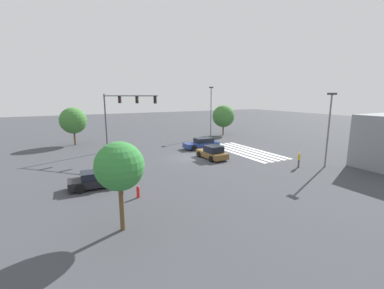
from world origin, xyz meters
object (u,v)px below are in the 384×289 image
(street_light_pole_b, at_px, (329,123))
(street_light_pole_a, at_px, (211,107))
(tree_corner_a, at_px, (119,167))
(fire_hydrant, at_px, (138,192))
(tree_corner_b, at_px, (73,121))
(car_0, at_px, (212,153))
(traffic_signal_mast, at_px, (122,110))
(tree_corner_c, at_px, (223,116))
(pedestrian, at_px, (299,159))
(car_3, at_px, (202,144))
(car_1, at_px, (97,180))

(street_light_pole_b, bearing_deg, street_light_pole_a, -0.05)
(tree_corner_a, distance_m, fire_hydrant, 5.45)
(fire_hydrant, bearing_deg, tree_corner_b, 6.27)
(street_light_pole_a, bearing_deg, car_0, 148.79)
(street_light_pole_b, height_order, fire_hydrant, street_light_pole_b)
(traffic_signal_mast, relative_size, street_light_pole_a, 0.86)
(car_0, bearing_deg, street_light_pole_b, -136.93)
(tree_corner_b, distance_m, fire_hydrant, 24.00)
(street_light_pole_a, distance_m, tree_corner_c, 3.34)
(car_0, relative_size, street_light_pole_a, 0.49)
(pedestrian, relative_size, tree_corner_b, 0.29)
(street_light_pole_b, xyz_separation_m, tree_corner_a, (-2.92, 21.21, -0.93))
(street_light_pole_b, distance_m, tree_corner_a, 21.43)
(car_0, distance_m, car_3, 5.80)
(tree_corner_c, xyz_separation_m, fire_hydrant, (-21.39, 22.09, -3.01))
(traffic_signal_mast, xyz_separation_m, tree_corner_b, (8.65, 5.11, -1.88))
(car_0, xyz_separation_m, tree_corner_b, (16.41, 13.43, 2.89))
(tree_corner_b, relative_size, tree_corner_c, 1.01)
(street_light_pole_a, distance_m, tree_corner_a, 32.87)
(street_light_pole_a, xyz_separation_m, tree_corner_a, (-25.05, 21.22, -1.54))
(car_0, distance_m, tree_corner_c, 18.29)
(street_light_pole_b, bearing_deg, traffic_signal_mast, 46.10)
(car_0, relative_size, car_1, 0.97)
(traffic_signal_mast, relative_size, pedestrian, 4.58)
(car_3, height_order, fire_hydrant, car_3)
(car_3, height_order, tree_corner_a, tree_corner_a)
(car_0, height_order, fire_hydrant, car_0)
(car_1, bearing_deg, pedestrian, -8.36)
(street_light_pole_b, bearing_deg, tree_corner_c, -7.35)
(traffic_signal_mast, relative_size, fire_hydrant, 8.58)
(car_0, xyz_separation_m, tree_corner_a, (-11.22, 12.84, 2.88))
(tree_corner_c, height_order, fire_hydrant, tree_corner_c)
(pedestrian, xyz_separation_m, street_light_pole_b, (-1.10, -2.58, 3.61))
(car_1, distance_m, tree_corner_c, 30.37)
(pedestrian, height_order, street_light_pole_b, street_light_pole_b)
(street_light_pole_a, distance_m, tree_corner_b, 22.02)
(car_1, height_order, fire_hydrant, car_1)
(car_3, relative_size, pedestrian, 3.05)
(pedestrian, distance_m, tree_corner_b, 30.55)
(street_light_pole_a, bearing_deg, fire_hydrant, 137.64)
(traffic_signal_mast, relative_size, car_0, 1.76)
(car_3, height_order, street_light_pole_b, street_light_pole_b)
(pedestrian, height_order, fire_hydrant, pedestrian)
(street_light_pole_b, bearing_deg, car_0, 45.22)
(pedestrian, height_order, tree_corner_a, tree_corner_a)
(traffic_signal_mast, bearing_deg, tree_corner_b, 165.58)
(car_1, xyz_separation_m, car_3, (9.20, -14.95, 0.06))
(car_1, height_order, street_light_pole_b, street_light_pole_b)
(car_0, bearing_deg, pedestrian, -143.37)
(street_light_pole_a, bearing_deg, tree_corner_a, 139.73)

